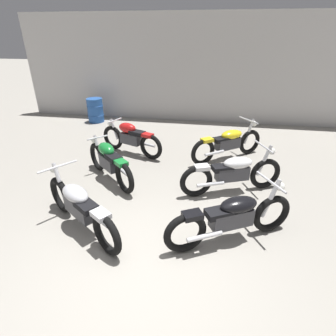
% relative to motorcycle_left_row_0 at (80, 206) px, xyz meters
% --- Properties ---
extents(ground_plane, '(60.00, 60.00, 0.00)m').
position_rel_motorcycle_left_row_0_xyz_m(ground_plane, '(1.20, -0.72, -0.45)').
color(ground_plane, gray).
extents(back_wall, '(12.54, 0.24, 3.60)m').
position_rel_motorcycle_left_row_0_xyz_m(back_wall, '(1.20, 6.66, 1.35)').
color(back_wall, '#BCBAB7').
rests_on(back_wall, ground).
extents(motorcycle_left_row_0, '(1.83, 1.35, 0.97)m').
position_rel_motorcycle_left_row_0_xyz_m(motorcycle_left_row_0, '(0.00, 0.00, 0.00)').
color(motorcycle_left_row_0, black).
rests_on(motorcycle_left_row_0, ground).
extents(motorcycle_left_row_1, '(1.52, 1.42, 0.88)m').
position_rel_motorcycle_left_row_0_xyz_m(motorcycle_left_row_1, '(-0.14, 1.69, 0.01)').
color(motorcycle_left_row_1, black).
rests_on(motorcycle_left_row_1, ground).
extents(motorcycle_left_row_2, '(1.86, 0.85, 0.88)m').
position_rel_motorcycle_left_row_0_xyz_m(motorcycle_left_row_2, '(-0.12, 3.18, 0.01)').
color(motorcycle_left_row_2, black).
rests_on(motorcycle_left_row_2, ground).
extents(motorcycle_right_row_0, '(1.96, 1.16, 0.97)m').
position_rel_motorcycle_left_row_0_xyz_m(motorcycle_right_row_0, '(2.41, 0.13, 0.00)').
color(motorcycle_right_row_0, black).
rests_on(motorcycle_right_row_0, ground).
extents(motorcycle_right_row_1, '(2.05, 1.02, 0.97)m').
position_rel_motorcycle_left_row_0_xyz_m(motorcycle_right_row_1, '(2.48, 1.63, 0.00)').
color(motorcycle_right_row_1, black).
rests_on(motorcycle_right_row_1, ground).
extents(motorcycle_right_row_2, '(1.79, 1.40, 0.97)m').
position_rel_motorcycle_left_row_0_xyz_m(motorcycle_right_row_2, '(2.43, 3.28, 0.00)').
color(motorcycle_right_row_2, black).
rests_on(motorcycle_right_row_2, ground).
extents(oil_drum, '(0.59, 0.59, 0.85)m').
position_rel_motorcycle_left_row_0_xyz_m(oil_drum, '(-2.25, 5.82, -0.03)').
color(oil_drum, '#23519E').
rests_on(oil_drum, ground).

